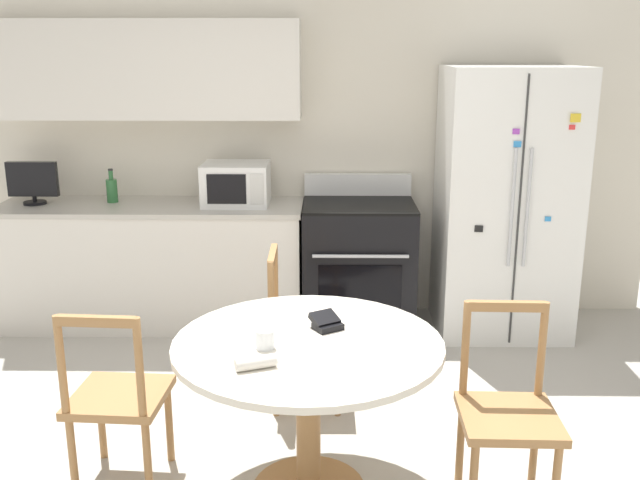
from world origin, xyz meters
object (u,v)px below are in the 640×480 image
Objects in this scene: refrigerator at (505,203)px; dining_chair_far at (302,331)px; oven_range at (358,264)px; dining_chair_left at (117,399)px; counter_bottle at (112,190)px; countertop_tv at (33,182)px; dining_chair_right at (507,414)px; candle_glass at (265,340)px; wallet at (326,323)px; microwave at (236,184)px.

dining_chair_far is at bearing -140.61° from refrigerator.
dining_chair_left is at bearing -120.51° from oven_range.
oven_range is 4.40× the size of counter_bottle.
refrigerator is 1.87m from dining_chair_far.
countertop_tv is 0.40× the size of dining_chair_right.
oven_range is 2.22m from candle_glass.
counter_bottle is 2.57m from wallet.
candle_glass is at bearing -125.77° from refrigerator.
oven_range is 1.25m from dining_chair_far.
wallet is (0.14, -0.73, 0.35)m from dining_chair_far.
oven_range is at bearing 83.31° from wallet.
countertop_tv is 3.67m from dining_chair_right.
microwave reaches higher than dining_chair_far.
wallet is at bearing -96.69° from oven_range.
candle_glass is at bearing -7.80° from dining_chair_far.
refrigerator reaches higher than counter_bottle.
dining_chair_far is 1.33m from dining_chair_right.
countertop_tv is at bearing -172.19° from counter_bottle.
candle_glass is 0.49× the size of wallet.
dining_chair_far is 5.27× the size of wallet.
oven_range is at bearing 63.07° from dining_chair_left.
countertop_tv reaches higher than dining_chair_left.
refrigerator reaches higher than oven_range.
dining_chair_right is at bearing -102.22° from refrigerator.
refrigerator is 3.00m from dining_chair_left.
microwave is at bearing 176.90° from refrigerator.
oven_range reaches higher than dining_chair_far.
candle_glass is (-0.12, -0.96, 0.35)m from dining_chair_far.
oven_range is 1.87m from counter_bottle.
dining_chair_left is 0.80m from candle_glass.
wallet is (1.57, -2.03, -0.21)m from counter_bottle.
refrigerator is at bearing -3.11° from counter_bottle.
microwave is 1.45m from countertop_tv.
dining_chair_left is 1.76m from dining_chair_right.
dining_chair_far is (0.51, -1.25, -0.61)m from microwave.
dining_chair_right is at bearing -56.29° from microwave.
refrigerator reaches higher than microwave.
microwave is 2.25m from candle_glass.
microwave is at bearing 176.51° from oven_range.
counter_bottle reaches higher than dining_chair_left.
oven_range reaches higher than wallet.
dining_chair_right reaches higher than wallet.
wallet is at bearing 8.62° from dining_chair_left.
oven_range is (-1.03, 0.05, -0.47)m from refrigerator.
dining_chair_far and dining_chair_right have the same top height.
microwave reaches higher than oven_range.
candle_glass is (-0.49, -2.15, 0.32)m from oven_range.
countertop_tv is 4.29× the size of candle_glass.
oven_range is 2.41m from countertop_tv.
counter_bottle is 0.27× the size of dining_chair_far.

